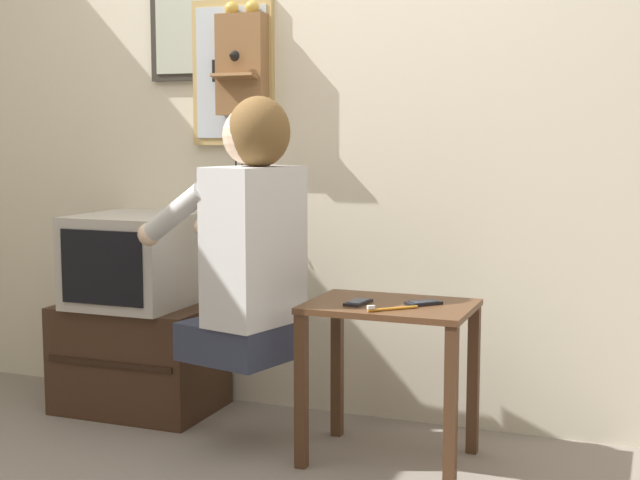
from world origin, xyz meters
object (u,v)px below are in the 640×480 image
Objects in this scene: wall_phone_antique at (243,63)px; framed_picture at (193,29)px; wall_mirror at (233,73)px; television at (137,259)px; cell_phone_held at (358,302)px; cell_phone_spare at (424,303)px; toothbrush at (389,308)px; person at (249,234)px.

wall_phone_antique is 0.30m from framed_picture.
framed_picture reaches higher than wall_mirror.
cell_phone_held is at bearing -13.42° from television.
cell_phone_spare is (1.28, -0.18, -0.06)m from television.
cell_phone_held is (0.65, -0.44, -0.87)m from wall_phone_antique.
toothbrush is at bearing -15.18° from television.
wall_mirror is (0.34, 0.23, 0.78)m from television.
wall_phone_antique is 6.44× the size of cell_phone_held.
wall_mirror is at bearing -160.42° from cell_phone_spare.
framed_picture reaches higher than cell_phone_spare.
cell_phone_spare is at bearing 24.59° from cell_phone_held.
cell_phone_held and cell_phone_spare have the same top height.
person reaches higher than television.
wall_phone_antique is 1.28m from toothbrush.
television is 1.24m from toothbrush.
cell_phone_held is at bearing 18.66° from toothbrush.
person reaches higher than toothbrush.
framed_picture is at bearing 158.12° from cell_phone_held.
cell_phone_spare is at bearing -23.55° from wall_mirror.
framed_picture is 0.71× the size of wall_mirror.
wall_mirror is at bearing 148.68° from wall_phone_antique.
framed_picture reaches higher than person.
person is 0.85m from wall_mirror.
cell_phone_spare is 0.91× the size of toothbrush.
person is 1.15× the size of wall_phone_antique.
television is 1.09m from cell_phone_held.
person reaches higher than cell_phone_spare.
television reaches higher than cell_phone_held.
framed_picture is 0.26m from wall_mirror.
wall_mirror reaches higher than wall_phone_antique.
framed_picture is at bearing 18.50° from toothbrush.
toothbrush is at bearing -76.67° from cell_phone_spare.
wall_mirror is at bearing 152.49° from cell_phone_held.
framed_picture is 3.26× the size of cell_phone_spare.
cell_phone_held is (0.91, -0.48, -1.03)m from framed_picture.
framed_picture reaches higher than television.
television is 4.00× the size of cell_phone_held.
framed_picture reaches higher than wall_phone_antique.
wall_phone_antique reaches higher than cell_phone_spare.
cell_phone_spare is at bearing -20.11° from framed_picture.
wall_phone_antique is at bearing 42.20° from person.
wall_phone_antique reaches higher than cell_phone_held.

